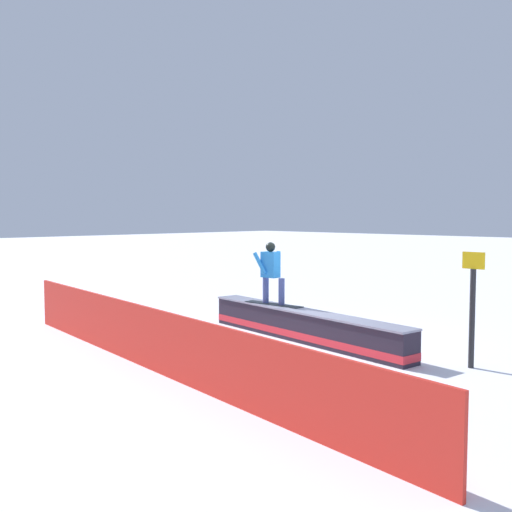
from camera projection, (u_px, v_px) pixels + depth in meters
name	position (u px, v px, depth m)	size (l,w,h in m)	color
ground_plane	(303.00, 341.00, 12.75)	(120.00, 120.00, 0.00)	white
grind_box	(303.00, 327.00, 12.73)	(5.73, 1.22, 0.67)	#261E2D
snowboarder	(271.00, 271.00, 13.49)	(1.54, 0.46, 1.42)	black
safety_fence	(160.00, 342.00, 10.09)	(11.67, 0.06, 1.09)	red
trail_marker	(472.00, 306.00, 10.43)	(0.40, 0.10, 2.06)	#262628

